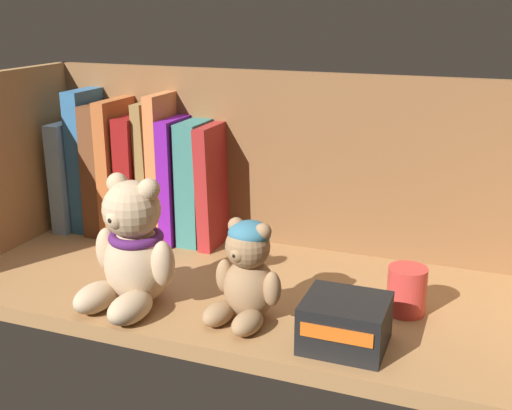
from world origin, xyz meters
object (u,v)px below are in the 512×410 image
teddy_bear_larger (132,251)px  book_5 (155,169)px  book_3 (125,165)px  book_8 (198,181)px  book_4 (141,174)px  book_0 (79,172)px  book_9 (216,184)px  book_2 (110,166)px  book_1 (93,159)px  book_7 (180,178)px  book_6 (167,166)px  pillar_candle (407,290)px  small_product_box (345,323)px  teddy_bear_smaller (247,274)px

teddy_bear_larger → book_5: bearing=112.7°
book_3 → book_8: size_ratio=1.15×
book_4 → teddy_bear_larger: 26.10cm
book_0 → book_9: (24.52, 0.00, 0.47)cm
book_8 → book_2: bearing=180.0°
book_1 → book_9: bearing=0.0°
book_2 → book_7: size_ratio=1.08×
book_6 → pillar_candle: (38.85, -13.60, -8.33)cm
book_3 → book_2: bearing=180.0°
small_product_box → book_6: bearing=145.0°
book_3 → book_4: bearing=0.0°
book_0 → book_8: (21.53, 0.00, 0.61)cm
book_4 → pillar_candle: 46.02cm
book_2 → teddy_bear_larger: size_ratio=1.28×
book_4 → teddy_bear_larger: book_4 is taller
book_8 → small_product_box: (28.60, -23.65, -6.60)cm
book_0 → book_6: book_6 is taller
book_2 → book_3: size_ratio=0.96×
book_7 → teddy_bear_larger: book_7 is taller
book_3 → book_8: 12.71cm
book_1 → small_product_box: bearing=-26.6°
book_1 → book_2: bearing=0.0°
book_8 → book_0: bearing=180.0°
book_9 → teddy_bear_larger: 23.06cm
book_6 → small_product_box: book_6 is taller
book_4 → book_8: book_4 is taller
book_6 → book_7: (2.21, 0.00, -1.73)cm
book_3 → book_7: (9.61, 0.00, -1.19)cm
book_6 → small_product_box: bearing=-35.0°
book_6 → teddy_bear_smaller: size_ratio=1.87×
book_8 → teddy_bear_smaller: bearing=-52.6°
book_0 → small_product_box: book_0 is taller
book_5 → teddy_bear_larger: book_5 is taller
book_1 → pillar_candle: size_ratio=3.89×
book_9 → pillar_candle: bearing=-23.9°
book_2 → book_6: 10.28cm
book_8 → pillar_candle: bearing=-22.0°
book_1 → small_product_box: size_ratio=2.53×
book_0 → teddy_bear_larger: size_ratio=1.08×
book_4 → book_7: bearing=0.0°
book_6 → pillar_candle: 41.99cm
book_0 → book_1: bearing=0.0°
book_5 → book_0: bearing=180.0°
book_1 → teddy_bear_larger: book_1 is taller
book_6 → book_8: bearing=0.0°
book_2 → book_4: size_ratio=1.08×
book_7 → small_product_box: size_ratio=2.14×
book_7 → book_8: 3.03cm
book_0 → pillar_candle: book_0 is taller
book_7 → small_product_box: bearing=-36.8°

